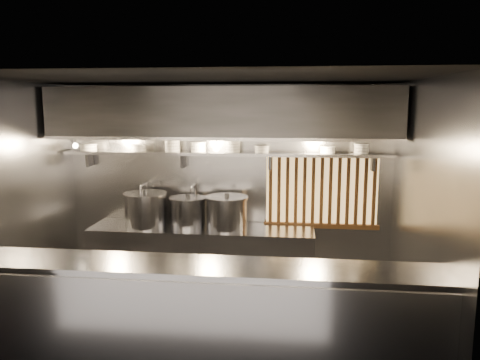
% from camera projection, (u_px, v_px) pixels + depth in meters
% --- Properties ---
extents(floor, '(4.50, 4.50, 0.00)m').
position_uv_depth(floor, '(209.00, 331.00, 5.29)').
color(floor, black).
rests_on(floor, ground).
extents(ceiling, '(4.50, 4.50, 0.00)m').
position_uv_depth(ceiling, '(206.00, 78.00, 4.83)').
color(ceiling, black).
rests_on(ceiling, wall_back).
extents(wall_back, '(4.50, 0.00, 4.50)m').
position_uv_depth(wall_back, '(227.00, 186.00, 6.53)').
color(wall_back, gray).
rests_on(wall_back, floor).
extents(wall_left, '(0.00, 3.00, 3.00)m').
position_uv_depth(wall_left, '(13.00, 205.00, 5.32)').
color(wall_left, gray).
rests_on(wall_left, floor).
extents(wall_right, '(0.00, 3.00, 3.00)m').
position_uv_depth(wall_right, '(423.00, 216.00, 4.80)').
color(wall_right, gray).
rests_on(wall_right, floor).
extents(serving_counter, '(4.50, 0.56, 1.13)m').
position_uv_depth(serving_counter, '(190.00, 323.00, 4.25)').
color(serving_counter, '#96969B').
rests_on(serving_counter, floor).
extents(cooking_bench, '(3.00, 0.70, 0.90)m').
position_uv_depth(cooking_bench, '(202.00, 259.00, 6.36)').
color(cooking_bench, '#96969B').
rests_on(cooking_bench, floor).
extents(bowl_shelf, '(4.40, 0.34, 0.04)m').
position_uv_depth(bowl_shelf, '(225.00, 154.00, 6.28)').
color(bowl_shelf, '#96969B').
rests_on(bowl_shelf, wall_back).
extents(exhaust_hood, '(4.40, 0.81, 0.65)m').
position_uv_depth(exhaust_hood, '(223.00, 113.00, 5.97)').
color(exhaust_hood, '#2D2D30').
rests_on(exhaust_hood, ceiling).
extents(wood_screen, '(1.56, 0.09, 1.04)m').
position_uv_depth(wood_screen, '(322.00, 190.00, 6.34)').
color(wood_screen, '#E6B767').
rests_on(wood_screen, wall_back).
extents(faucet_left, '(0.04, 0.30, 0.50)m').
position_uv_depth(faucet_left, '(145.00, 193.00, 6.54)').
color(faucet_left, silver).
rests_on(faucet_left, wall_back).
extents(faucet_right, '(0.04, 0.30, 0.50)m').
position_uv_depth(faucet_right, '(194.00, 194.00, 6.47)').
color(faucet_right, silver).
rests_on(faucet_right, wall_back).
extents(heat_lamp, '(0.25, 0.35, 0.20)m').
position_uv_depth(heat_lamp, '(74.00, 141.00, 6.00)').
color(heat_lamp, '#96969B').
rests_on(heat_lamp, exhaust_hood).
extents(pendant_bulb, '(0.09, 0.09, 0.19)m').
position_uv_depth(pendant_bulb, '(216.00, 148.00, 6.16)').
color(pendant_bulb, '#2D2D30').
rests_on(pendant_bulb, exhaust_hood).
extents(stock_pot_left, '(0.61, 0.61, 0.50)m').
position_uv_depth(stock_pot_left, '(146.00, 209.00, 6.30)').
color(stock_pot_left, '#96969B').
rests_on(stock_pot_left, cooking_bench).
extents(stock_pot_mid, '(0.64, 0.64, 0.44)m').
position_uv_depth(stock_pot_mid, '(188.00, 212.00, 6.32)').
color(stock_pot_mid, '#96969B').
rests_on(stock_pot_mid, cooking_bench).
extents(stock_pot_right, '(0.58, 0.58, 0.47)m').
position_uv_depth(stock_pot_right, '(227.00, 212.00, 6.19)').
color(stock_pot_right, '#96969B').
rests_on(stock_pot_right, cooking_bench).
extents(bowl_stack_0, '(0.24, 0.24, 0.09)m').
position_uv_depth(bowl_stack_0, '(89.00, 147.00, 6.48)').
color(bowl_stack_0, white).
rests_on(bowl_stack_0, bowl_shelf).
extents(bowl_stack_1, '(0.22, 0.22, 0.09)m').
position_uv_depth(bowl_stack_1, '(139.00, 148.00, 6.40)').
color(bowl_stack_1, white).
rests_on(bowl_stack_1, bowl_shelf).
extents(bowl_stack_2, '(0.22, 0.22, 0.17)m').
position_uv_depth(bowl_stack_2, '(172.00, 145.00, 6.34)').
color(bowl_stack_2, white).
rests_on(bowl_stack_2, bowl_shelf).
extents(bowl_stack_3, '(0.22, 0.22, 0.13)m').
position_uv_depth(bowl_stack_3, '(198.00, 147.00, 6.30)').
color(bowl_stack_3, white).
rests_on(bowl_stack_3, bowl_shelf).
extents(bowl_stack_4, '(0.23, 0.23, 0.17)m').
position_uv_depth(bowl_stack_4, '(232.00, 146.00, 6.25)').
color(bowl_stack_4, white).
rests_on(bowl_stack_4, bowl_shelf).
extents(bowl_stack_5, '(0.20, 0.20, 0.09)m').
position_uv_depth(bowl_stack_5, '(262.00, 149.00, 6.21)').
color(bowl_stack_5, white).
rests_on(bowl_stack_5, bowl_shelf).
extents(bowl_stack_6, '(0.21, 0.21, 0.09)m').
position_uv_depth(bowl_stack_6, '(327.00, 150.00, 6.11)').
color(bowl_stack_6, white).
rests_on(bowl_stack_6, bowl_shelf).
extents(bowl_stack_7, '(0.20, 0.20, 0.13)m').
position_uv_depth(bowl_stack_7, '(361.00, 149.00, 6.06)').
color(bowl_stack_7, white).
rests_on(bowl_stack_7, bowl_shelf).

